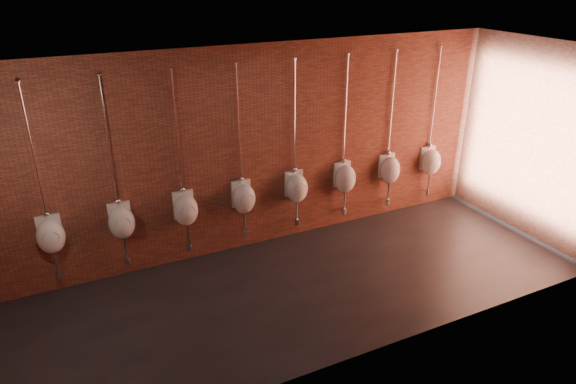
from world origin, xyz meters
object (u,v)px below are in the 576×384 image
(urinal_5, at_px, (345,178))
(urinal_7, at_px, (431,161))
(urinal_4, at_px, (297,187))
(urinal_6, at_px, (390,169))
(urinal_1, at_px, (121,221))
(urinal_3, at_px, (244,198))
(urinal_0, at_px, (51,235))
(urinal_2, at_px, (186,209))

(urinal_5, relative_size, urinal_7, 1.00)
(urinal_4, relative_size, urinal_6, 1.00)
(urinal_4, bearing_deg, urinal_5, 0.00)
(urinal_1, relative_size, urinal_3, 1.00)
(urinal_0, bearing_deg, urinal_7, 0.00)
(urinal_0, height_order, urinal_6, same)
(urinal_1, height_order, urinal_2, same)
(urinal_0, relative_size, urinal_4, 1.00)
(urinal_0, xyz_separation_m, urinal_2, (1.83, 0.00, 0.00))
(urinal_6, bearing_deg, urinal_7, 0.00)
(urinal_1, distance_m, urinal_3, 1.83)
(urinal_4, height_order, urinal_6, same)
(urinal_1, xyz_separation_m, urinal_5, (3.67, 0.00, 0.00))
(urinal_2, height_order, urinal_3, same)
(urinal_7, bearing_deg, urinal_3, 180.00)
(urinal_3, distance_m, urinal_6, 2.75)
(urinal_4, xyz_separation_m, urinal_6, (1.83, 0.00, 0.00))
(urinal_3, bearing_deg, urinal_5, 0.00)
(urinal_0, height_order, urinal_1, same)
(urinal_7, bearing_deg, urinal_6, 180.00)
(urinal_0, distance_m, urinal_4, 3.67)
(urinal_0, distance_m, urinal_5, 4.58)
(urinal_2, relative_size, urinal_7, 1.00)
(urinal_5, distance_m, urinal_6, 0.92)
(urinal_2, distance_m, urinal_6, 3.67)
(urinal_0, relative_size, urinal_3, 1.00)
(urinal_5, bearing_deg, urinal_1, 180.00)
(urinal_0, relative_size, urinal_5, 1.00)
(urinal_2, xyz_separation_m, urinal_7, (4.58, 0.00, 0.00))
(urinal_1, bearing_deg, urinal_2, 0.00)
(urinal_1, height_order, urinal_6, same)
(urinal_6, relative_size, urinal_7, 1.00)
(urinal_1, height_order, urinal_3, same)
(urinal_2, xyz_separation_m, urinal_3, (0.92, 0.00, 0.00))
(urinal_1, distance_m, urinal_6, 4.58)
(urinal_2, xyz_separation_m, urinal_6, (3.67, 0.00, 0.00))
(urinal_0, height_order, urinal_3, same)
(urinal_4, bearing_deg, urinal_2, 180.00)
(urinal_5, bearing_deg, urinal_6, 0.00)
(urinal_0, xyz_separation_m, urinal_3, (2.75, 0.00, 0.00))
(urinal_0, bearing_deg, urinal_6, 0.00)
(urinal_5, xyz_separation_m, urinal_7, (1.83, 0.00, 0.00))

